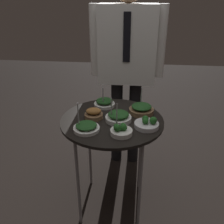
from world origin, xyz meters
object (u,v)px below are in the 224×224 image
Objects in this scene: serving_cart at (112,127)px; bowl_spinach_front_left at (104,103)px; bowl_broccoli_mid_right at (147,124)px; bowl_roast_mid_left at (94,114)px; bowl_spinach_front_right at (118,117)px; bowl_spinach_front_center at (86,127)px; bowl_spinach_back_left at (141,109)px; waiter_figure at (127,54)px; bowl_broccoli_near_rim at (121,130)px.

bowl_spinach_front_left reaches higher than serving_cart.
bowl_broccoli_mid_right reaches higher than bowl_roast_mid_left.
bowl_broccoli_mid_right is at bearing -19.98° from bowl_spinach_front_right.
serving_cart is 0.22m from bowl_spinach_front_center.
bowl_spinach_back_left is at bearing 39.65° from bowl_spinach_front_center.
bowl_spinach_front_center reaches higher than bowl_broccoli_mid_right.
bowl_broccoli_mid_right is 0.19m from bowl_spinach_back_left.
waiter_figure is at bearing 105.48° from bowl_spinach_back_left.
bowl_spinach_front_center is 0.11× the size of waiter_figure.
bowl_spinach_front_left is at bearing 76.60° from bowl_roast_mid_left.
bowl_spinach_front_left is (-0.29, 0.27, 0.00)m from bowl_broccoli_mid_right.
bowl_roast_mid_left is 0.78× the size of bowl_spinach_front_left.
waiter_figure reaches higher than bowl_broccoli_near_rim.
bowl_spinach_front_center is 1.07× the size of bowl_spinach_back_left.
bowl_spinach_back_left is at bearing 30.28° from serving_cart.
bowl_broccoli_near_rim is 0.11× the size of waiter_figure.
bowl_spinach_front_right is 0.91× the size of bowl_broccoli_near_rim.
bowl_spinach_back_left is at bearing -74.52° from waiter_figure.
bowl_spinach_front_left is 0.84× the size of bowl_broccoli_near_rim.
bowl_spinach_back_left is at bearing 18.58° from bowl_roast_mid_left.
bowl_broccoli_mid_right is 0.35m from bowl_roast_mid_left.
bowl_broccoli_mid_right is at bearing -79.64° from bowl_spinach_back_left.
bowl_roast_mid_left is 0.65× the size of bowl_broccoli_near_rim.
bowl_spinach_front_left reaches higher than bowl_roast_mid_left.
bowl_spinach_front_center is 0.41m from bowl_spinach_back_left.
bowl_spinach_front_right is 0.10× the size of waiter_figure.
bowl_broccoli_mid_right is (0.22, -0.08, 0.08)m from serving_cart.
bowl_spinach_front_right reaches higher than bowl_spinach_front_left.
bowl_broccoli_mid_right is 0.96× the size of bowl_spinach_front_left.
bowl_roast_mid_left is at bearing -107.61° from waiter_figure.
bowl_broccoli_mid_right is at bearing -20.02° from serving_cart.
bowl_roast_mid_left is at bearing 177.14° from serving_cart.
bowl_roast_mid_left is (0.02, 0.16, 0.01)m from bowl_spinach_front_center.
bowl_broccoli_mid_right is at bearing 33.48° from bowl_broccoli_near_rim.
bowl_broccoli_near_rim is at bearing -111.83° from bowl_spinach_back_left.
bowl_spinach_front_right is at bearing 99.95° from bowl_broccoli_near_rim.
bowl_broccoli_near_rim is at bearing -6.24° from bowl_spinach_front_center.
bowl_roast_mid_left is at bearing -103.40° from bowl_spinach_front_left.
bowl_roast_mid_left reaches higher than serving_cart.
waiter_figure is (0.06, 0.56, 0.34)m from serving_cart.
bowl_spinach_front_right is 0.93× the size of bowl_spinach_front_center.
bowl_spinach_back_left reaches higher than bowl_spinach_front_right.
waiter_figure is (0.13, 0.37, 0.26)m from bowl_spinach_front_left.
serving_cart is at bearing 49.42° from bowl_spinach_front_center.
waiter_figure is (-0.01, 0.74, 0.26)m from bowl_broccoli_near_rim.
bowl_spinach_front_center is 0.79m from waiter_figure.
bowl_spinach_front_right is at bearing -60.89° from bowl_spinach_front_left.
bowl_roast_mid_left is at bearing 84.66° from bowl_spinach_front_center.
bowl_broccoli_mid_right is at bearing -75.99° from waiter_figure.
bowl_spinach_front_center is at bearing -141.21° from bowl_spinach_front_right.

